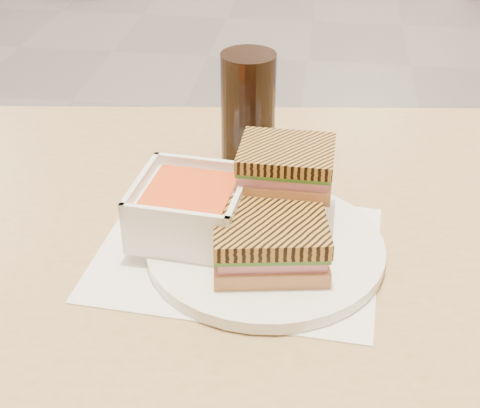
# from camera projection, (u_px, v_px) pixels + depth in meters

# --- Properties ---
(main_table) EXTENTS (1.28, 0.84, 0.75)m
(main_table) POSITION_uv_depth(u_px,v_px,m) (293.00, 294.00, 0.93)
(main_table) COLOR tan
(main_table) RESTS_ON ground
(tray_liner) EXTENTS (0.34, 0.28, 0.00)m
(tray_liner) POSITION_uv_depth(u_px,v_px,m) (238.00, 252.00, 0.81)
(tray_liner) COLOR white
(tray_liner) RESTS_ON main_table
(plate) EXTENTS (0.28, 0.28, 0.01)m
(plate) POSITION_uv_depth(u_px,v_px,m) (265.00, 248.00, 0.81)
(plate) COLOR white
(plate) RESTS_ON tray_liner
(soup_bowl) EXTENTS (0.14, 0.14, 0.07)m
(soup_bowl) POSITION_uv_depth(u_px,v_px,m) (190.00, 210.00, 0.81)
(soup_bowl) COLOR white
(soup_bowl) RESTS_ON plate
(panini_lower) EXTENTS (0.14, 0.12, 0.06)m
(panini_lower) POSITION_uv_depth(u_px,v_px,m) (270.00, 241.00, 0.76)
(panini_lower) COLOR tan
(panini_lower) RESTS_ON plate
(panini_upper) EXTENTS (0.11, 0.09, 0.05)m
(panini_upper) POSITION_uv_depth(u_px,v_px,m) (286.00, 165.00, 0.81)
(panini_upper) COLOR tan
(panini_upper) RESTS_ON panini_lower
(cola_glass) EXTENTS (0.08, 0.08, 0.16)m
(cola_glass) POSITION_uv_depth(u_px,v_px,m) (248.00, 110.00, 0.96)
(cola_glass) COLOR black
(cola_glass) RESTS_ON main_table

